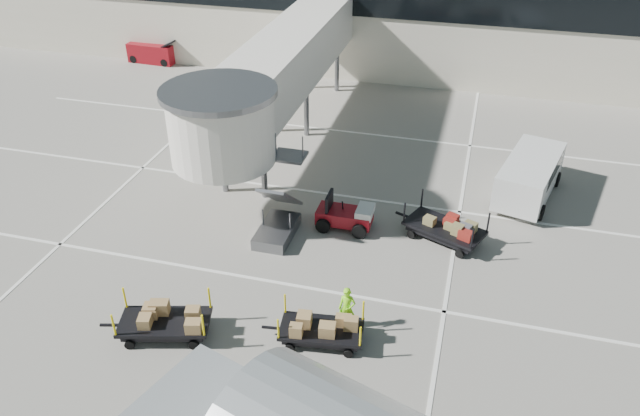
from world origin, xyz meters
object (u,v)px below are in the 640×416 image
at_px(suitcase_cart, 446,229).
at_px(belt_loader, 153,53).
at_px(baggage_tug, 346,216).
at_px(box_cart_far, 166,321).
at_px(box_cart_near, 324,331).
at_px(ground_worker, 347,308).
at_px(minivan, 530,173).

height_order(suitcase_cart, belt_loader, belt_loader).
xyz_separation_m(baggage_tug, box_cart_far, (-4.45, -8.11, -0.00)).
height_order(box_cart_far, belt_loader, belt_loader).
distance_m(suitcase_cart, box_cart_near, 7.97).
distance_m(box_cart_near, ground_worker, 1.17).
bearing_deg(box_cart_near, ground_worker, 51.31).
xyz_separation_m(ground_worker, minivan, (6.19, 11.04, 0.36)).
relative_size(box_cart_far, minivan, 0.70).
relative_size(baggage_tug, minivan, 0.44).
bearing_deg(box_cart_far, ground_worker, 3.72).
distance_m(box_cart_far, belt_loader, 29.28).
distance_m(baggage_tug, belt_loader, 25.56).
bearing_deg(minivan, ground_worker, -105.28).
relative_size(suitcase_cart, minivan, 0.73).
xyz_separation_m(suitcase_cart, box_cart_near, (-3.38, -7.21, -0.06)).
bearing_deg(baggage_tug, minivan, 32.89).
height_order(baggage_tug, ground_worker, ground_worker).
bearing_deg(box_cart_far, minivan, 32.12).
bearing_deg(box_cart_near, belt_loader, 120.75).
bearing_deg(box_cart_near, minivan, 52.97).
height_order(suitcase_cart, minivan, minivan).
distance_m(baggage_tug, box_cart_near, 7.12).
bearing_deg(box_cart_far, belt_loader, 103.83).
height_order(baggage_tug, suitcase_cart, baggage_tug).
bearing_deg(minivan, belt_loader, 168.33).
distance_m(suitcase_cart, belt_loader, 28.72).
bearing_deg(box_cart_far, box_cart_near, -3.96).
xyz_separation_m(box_cart_near, belt_loader, (-19.47, 24.60, 0.19)).
bearing_deg(baggage_tug, ground_worker, -76.48).
relative_size(box_cart_far, belt_loader, 1.03).
bearing_deg(belt_loader, baggage_tug, -40.42).
distance_m(box_cart_near, minivan, 13.79).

